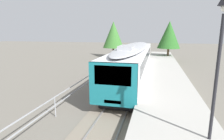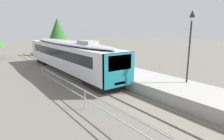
% 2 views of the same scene
% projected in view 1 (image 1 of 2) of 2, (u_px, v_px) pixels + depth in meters
% --- Properties ---
extents(ground_plane, '(160.00, 160.00, 0.00)m').
position_uv_depth(ground_plane, '(68.00, 110.00, 11.70)').
color(ground_plane, '#6B665B').
extents(track_rails, '(3.20, 60.00, 0.14)m').
position_uv_depth(track_rails, '(114.00, 115.00, 11.00)').
color(track_rails, slate).
rests_on(track_rails, ground).
extents(commuter_train, '(2.82, 19.23, 3.74)m').
position_uv_depth(commuter_train, '(133.00, 59.00, 19.31)').
color(commuter_train, silver).
rests_on(commuter_train, track_rails).
extents(station_platform, '(3.90, 60.00, 0.90)m').
position_uv_depth(station_platform, '(170.00, 114.00, 10.17)').
color(station_platform, '#A8A59E').
rests_on(station_platform, ground).
extents(platform_lamp_mid_platform, '(0.34, 0.34, 5.35)m').
position_uv_depth(platform_lamp_mid_platform, '(221.00, 40.00, 6.23)').
color(platform_lamp_mid_platform, '#232328').
rests_on(platform_lamp_mid_platform, station_platform).
extents(tree_behind_carpark, '(4.20, 4.20, 7.08)m').
position_uv_depth(tree_behind_carpark, '(113.00, 35.00, 36.56)').
color(tree_behind_carpark, brown).
rests_on(tree_behind_carpark, ground).
extents(tree_behind_station_far, '(3.90, 3.90, 6.85)m').
position_uv_depth(tree_behind_station_far, '(169.00, 35.00, 31.49)').
color(tree_behind_station_far, brown).
rests_on(tree_behind_station_far, ground).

